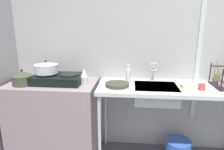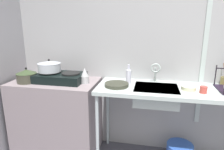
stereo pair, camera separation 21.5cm
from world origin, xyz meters
name	(u,v)px [view 2 (the right image)]	position (x,y,z in m)	size (l,w,h in m)	color
wall_back	(192,40)	(0.00, 1.69, 1.38)	(4.96, 0.10, 2.76)	#ABAAAB
wall_metal_strip	(207,27)	(0.13, 1.63, 1.52)	(0.05, 0.01, 2.21)	silver
counter_concrete	(57,116)	(-1.54, 1.36, 0.45)	(0.99, 0.57, 0.90)	gray
counter_sink	(174,94)	(-0.19, 1.36, 0.84)	(1.62, 0.57, 0.90)	silver
stove	(60,77)	(-1.46, 1.36, 0.96)	(0.54, 0.35, 0.11)	black
pot_on_left_burner	(49,66)	(-1.59, 1.36, 1.08)	(0.26, 0.26, 0.15)	silver
pot_beside_stove	(27,76)	(-1.82, 1.25, 0.98)	(0.23, 0.23, 0.17)	#444435
percolator	(85,76)	(-1.16, 1.34, 0.99)	(0.09, 0.09, 0.18)	silver
sink_basin	(156,95)	(-0.37, 1.35, 0.82)	(0.46, 0.37, 0.17)	silver
faucet	(156,70)	(-0.39, 1.53, 1.05)	(0.11, 0.06, 0.22)	silver
frying_pan	(117,85)	(-0.79, 1.31, 0.92)	(0.26, 0.26, 0.04)	#383A2D
cup_by_rack	(203,90)	(0.07, 1.26, 0.94)	(0.07, 0.07, 0.07)	#C1463C
small_bowl_on_drainboard	(189,88)	(-0.05, 1.33, 0.92)	(0.14, 0.14, 0.04)	beige
bottle_by_sink	(129,76)	(-0.68, 1.41, 0.99)	(0.06, 0.06, 0.22)	white
utensil_jar	(224,80)	(0.34, 1.59, 0.95)	(0.06, 0.06, 0.24)	olive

